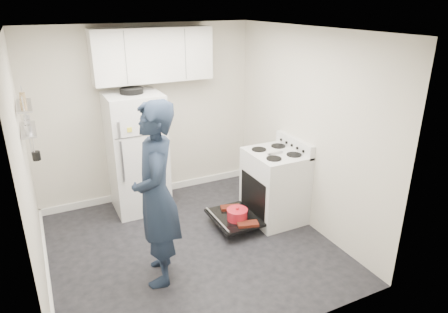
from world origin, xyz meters
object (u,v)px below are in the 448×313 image
open_oven_door (235,216)px  refrigerator (137,152)px  electric_range (274,186)px  person (156,195)px

open_oven_door → refrigerator: (-0.94, 1.13, 0.65)m
electric_range → refrigerator: bearing=144.2°
person → electric_range: bearing=122.8°
person → open_oven_door: bearing=129.1°
open_oven_door → person: (-1.16, -0.49, 0.78)m
electric_range → open_oven_door: size_ratio=1.54×
open_oven_door → electric_range: bearing=3.1°
refrigerator → person: size_ratio=0.89×
electric_range → refrigerator: 1.92m
electric_range → person: 1.89m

